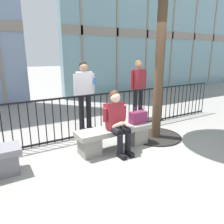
% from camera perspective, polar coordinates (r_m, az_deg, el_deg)
% --- Properties ---
extents(ground_plane, '(60.00, 60.00, 0.00)m').
position_cam_1_polar(ground_plane, '(4.50, 0.66, -9.54)').
color(ground_plane, gray).
extents(stone_bench, '(1.60, 0.44, 0.45)m').
position_cam_1_polar(stone_bench, '(4.40, 0.67, -6.33)').
color(stone_bench, gray).
rests_on(stone_bench, ground).
extents(seated_person_with_phone, '(0.52, 0.66, 1.21)m').
position_cam_1_polar(seated_person_with_phone, '(4.15, 1.35, -2.09)').
color(seated_person_with_phone, black).
rests_on(seated_person_with_phone, ground).
extents(handbag_on_bench, '(0.37, 0.18, 0.39)m').
position_cam_1_polar(handbag_on_bench, '(4.60, 6.93, -1.33)').
color(handbag_on_bench, '#7A234C').
rests_on(handbag_on_bench, stone_bench).
extents(bystander_at_railing, '(0.55, 0.36, 1.71)m').
position_cam_1_polar(bystander_at_railing, '(5.38, -7.35, 5.66)').
color(bystander_at_railing, black).
rests_on(bystander_at_railing, ground).
extents(bystander_further_back, '(0.55, 0.34, 1.71)m').
position_cam_1_polar(bystander_further_back, '(6.33, 7.02, 7.11)').
color(bystander_further_back, black).
rests_on(bystander_further_back, ground).
extents(plaza_railing, '(7.88, 0.04, 1.00)m').
position_cam_1_polar(plaza_railing, '(5.06, -4.57, -0.66)').
color(plaza_railing, black).
rests_on(plaza_railing, ground).
extents(building_facade_right, '(11.93, 0.43, 9.00)m').
position_cam_1_polar(building_facade_right, '(12.69, 15.68, 26.74)').
color(building_facade_right, '#729EA8').
rests_on(building_facade_right, ground).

